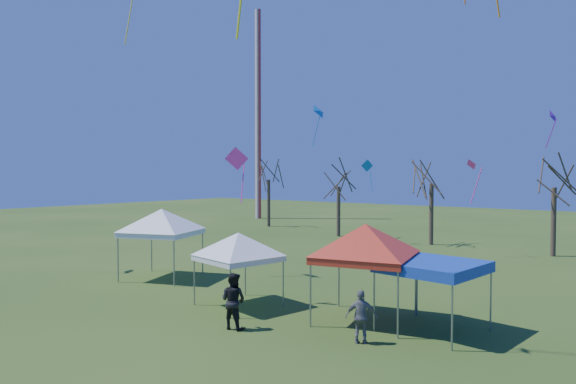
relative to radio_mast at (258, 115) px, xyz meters
The scene contains 17 objects.
ground 45.78m from the radio_mast, 50.53° to the right, with size 140.00×140.00×0.00m, color #2C4A18.
radio_mast is the anchor object (origin of this frame).
tree_0 11.45m from the radio_mast, 42.77° to the right, with size 3.83×3.83×8.44m.
tree_1 20.72m from the radio_mast, 28.48° to the right, with size 3.42×3.42×7.54m.
tree_2 28.08m from the radio_mast, 20.57° to the right, with size 3.71×3.71×8.18m.
tree_3 36.04m from the radio_mast, 16.31° to the right, with size 3.59×3.59×7.91m.
tent_white_west 36.98m from the radio_mast, 57.00° to the right, with size 4.35×4.35×4.12m.
tent_white_mid 42.41m from the radio_mast, 50.18° to the right, with size 3.83×3.83×3.44m.
tent_red 44.79m from the radio_mast, 43.98° to the right, with size 4.52×4.52×4.09m.
tent_blue 46.54m from the radio_mast, 41.56° to the right, with size 3.35×3.35×2.38m.
person_dark 45.84m from the radio_mast, 50.19° to the right, with size 0.95×0.74×1.95m, color black.
person_grey 47.70m from the radio_mast, 45.04° to the right, with size 0.99×0.41×1.69m, color slate.
kite_22 33.17m from the radio_mast, 23.75° to the right, with size 1.14×1.08×2.94m.
kite_19 38.26m from the radio_mast, 23.63° to the right, with size 0.61×0.87×2.18m.
kite_13 25.50m from the radio_mast, 29.33° to the right, with size 0.90×0.94×2.49m.
kite_2 19.81m from the radio_mast, 34.09° to the right, with size 0.94×1.47×3.60m.
kite_1 41.22m from the radio_mast, 50.30° to the right, with size 1.10×0.83×2.34m.
Camera 1 is at (12.62, -12.84, 5.35)m, focal length 32.00 mm.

